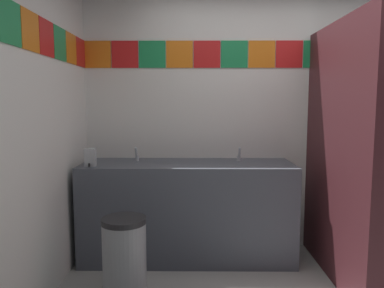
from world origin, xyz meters
TOP-DOWN VIEW (x-y plane):
  - wall_back at (0.00, 1.51)m, footprint 3.72×0.09m
  - wall_side at (-1.90, 0.00)m, footprint 0.09×2.94m
  - vanity_counter at (-0.85, 1.16)m, footprint 1.93×0.62m
  - faucet_left at (-1.33, 1.25)m, footprint 0.04×0.10m
  - faucet_right at (-0.36, 1.25)m, footprint 0.04×0.10m
  - soap_dispenser at (-1.69, 0.97)m, footprint 0.09×0.09m
  - stall_divider at (0.52, 0.53)m, footprint 0.92×1.38m
  - toilet at (0.83, 0.99)m, footprint 0.39×0.49m
  - trash_bin at (-1.30, 0.41)m, footprint 0.33×0.33m

SIDE VIEW (x-z plane):
  - toilet at x=0.83m, z-range -0.07..0.67m
  - trash_bin at x=-1.30m, z-range 0.00..0.62m
  - vanity_counter at x=-0.85m, z-range 0.01..0.91m
  - faucet_left at x=-1.33m, z-range 0.88..1.02m
  - faucet_right at x=-0.36m, z-range 0.88..1.02m
  - soap_dispenser at x=-1.69m, z-range 0.90..1.06m
  - stall_divider at x=0.52m, z-range 0.00..2.09m
  - wall_side at x=-1.90m, z-range 0.01..2.69m
  - wall_back at x=0.00m, z-range 0.01..2.69m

